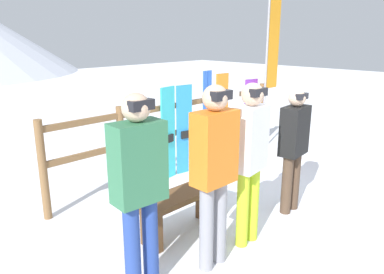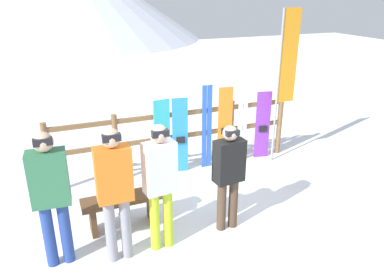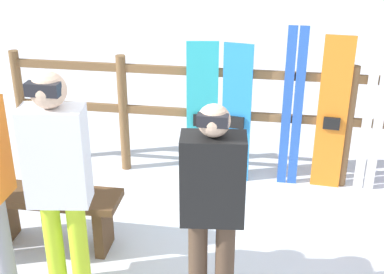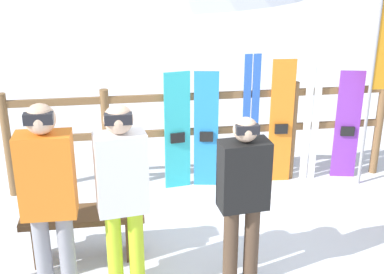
% 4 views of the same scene
% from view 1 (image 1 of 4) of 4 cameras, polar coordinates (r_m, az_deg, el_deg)
% --- Properties ---
extents(ground_plane, '(40.00, 40.00, 0.00)m').
position_cam_1_polar(ground_plane, '(5.25, 11.11, -9.86)').
color(ground_plane, white).
extents(fence, '(4.64, 0.10, 1.26)m').
position_cam_1_polar(fence, '(6.03, -1.88, 1.19)').
color(fence, brown).
rests_on(fence, ground).
extents(bench, '(1.14, 0.36, 0.50)m').
position_cam_1_polar(bench, '(4.29, -1.75, -10.30)').
color(bench, brown).
rests_on(bench, ground).
extents(person_white, '(0.43, 0.28, 1.76)m').
position_cam_1_polar(person_white, '(3.91, 8.85, -2.33)').
color(person_white, '#B7D826').
rests_on(person_white, ground).
extents(person_black, '(0.44, 0.27, 1.58)m').
position_cam_1_polar(person_black, '(4.80, 15.24, -0.84)').
color(person_black, '#4C3828').
rests_on(person_black, ground).
extents(person_orange, '(0.43, 0.24, 1.79)m').
position_cam_1_polar(person_orange, '(3.47, 3.41, -4.20)').
color(person_orange, gray).
rests_on(person_orange, ground).
extents(person_plaid_green, '(0.46, 0.28, 1.78)m').
position_cam_1_polar(person_plaid_green, '(3.16, -8.08, -6.70)').
color(person_plaid_green, navy).
rests_on(person_plaid_green, ground).
extents(snowboard_cyan, '(0.31, 0.09, 1.45)m').
position_cam_1_polar(snowboard_cyan, '(5.79, -3.63, 0.46)').
color(snowboard_cyan, '#2DBFCC').
rests_on(snowboard_cyan, ground).
extents(snowboard_blue, '(0.29, 0.09, 1.45)m').
position_cam_1_polar(snowboard_blue, '(6.02, -1.18, 1.04)').
color(snowboard_blue, '#288CE0').
rests_on(snowboard_blue, ground).
extents(ski_pair_blue, '(0.20, 0.02, 1.63)m').
position_cam_1_polar(ski_pair_blue, '(6.38, 2.29, 2.75)').
color(ski_pair_blue, blue).
rests_on(ski_pair_blue, ground).
extents(snowboard_orange, '(0.29, 0.07, 1.56)m').
position_cam_1_polar(snowboard_orange, '(6.66, 4.53, 2.92)').
color(snowboard_orange, orange).
rests_on(snowboard_orange, ground).
extents(ski_pair_white, '(0.19, 0.02, 1.58)m').
position_cam_1_polar(ski_pair_white, '(6.95, 6.57, 3.50)').
color(ski_pair_white, white).
rests_on(ski_pair_white, ground).
extents(snowboard_purple, '(0.30, 0.10, 1.39)m').
position_cam_1_polar(snowboard_purple, '(7.34, 8.85, 3.27)').
color(snowboard_purple, purple).
rests_on(snowboard_purple, ground).
extents(rental_flag, '(0.40, 0.04, 2.95)m').
position_cam_1_polar(rental_flag, '(7.26, 11.87, 12.23)').
color(rental_flag, '#99999E').
rests_on(rental_flag, ground).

